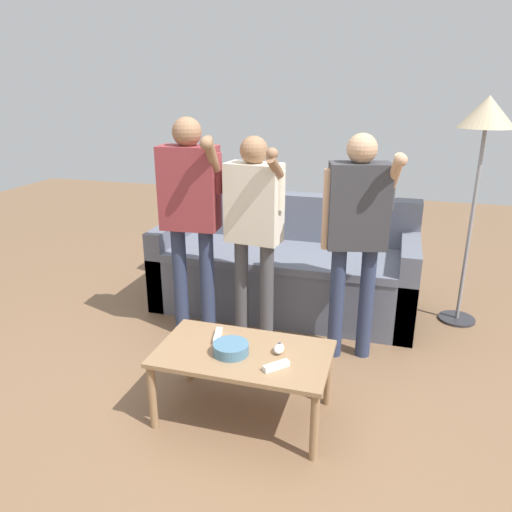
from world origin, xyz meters
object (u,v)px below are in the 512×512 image
at_px(coffee_table, 243,360).
at_px(game_remote_wand_near, 218,336).
at_px(player_left, 190,205).
at_px(game_remote_wand_far, 276,366).
at_px(game_remote_nunchuk, 279,349).
at_px(player_center, 254,219).
at_px(couch, 285,269).
at_px(snack_bowl, 231,349).
at_px(floor_lamp, 486,126).
at_px(player_right, 357,223).

xyz_separation_m(coffee_table, game_remote_wand_near, (-0.18, 0.10, 0.07)).
distance_m(player_left, game_remote_wand_far, 1.39).
relative_size(game_remote_wand_near, game_remote_wand_far, 1.28).
height_order(player_left, game_remote_wand_far, player_left).
relative_size(coffee_table, game_remote_nunchuk, 10.78).
distance_m(player_center, game_remote_wand_near, 0.88).
height_order(couch, player_left, player_left).
distance_m(snack_bowl, game_remote_nunchuk, 0.26).
bearing_deg(coffee_table, couch, 94.36).
bearing_deg(floor_lamp, snack_bowl, -128.92).
xyz_separation_m(coffee_table, floor_lamp, (1.28, 1.62, 1.15)).
relative_size(game_remote_nunchuk, game_remote_wand_far, 0.69).
bearing_deg(snack_bowl, couch, 92.12).
xyz_separation_m(couch, snack_bowl, (0.06, -1.55, 0.12)).
bearing_deg(game_remote_wand_near, snack_bowl, -47.19).
height_order(game_remote_nunchuk, player_right, player_right).
distance_m(coffee_table, floor_lamp, 2.36).
bearing_deg(player_center, snack_bowl, -81.70).
xyz_separation_m(snack_bowl, player_center, (-0.13, 0.86, 0.49)).
bearing_deg(coffee_table, player_left, 128.16).
bearing_deg(game_remote_wand_near, player_left, 122.52).
distance_m(couch, snack_bowl, 1.55).
relative_size(player_center, game_remote_wand_far, 11.51).
distance_m(snack_bowl, player_center, 1.00).
bearing_deg(game_remote_nunchuk, player_center, 115.55).
bearing_deg(player_center, couch, 84.34).
distance_m(couch, player_right, 1.11).
relative_size(snack_bowl, player_left, 0.12).
xyz_separation_m(couch, floor_lamp, (1.39, 0.10, 1.19)).
distance_m(coffee_table, game_remote_wand_near, 0.22).
relative_size(snack_bowl, game_remote_wand_far, 1.51).
xyz_separation_m(game_remote_nunchuk, floor_lamp, (1.09, 1.57, 1.08)).
distance_m(game_remote_wand_near, game_remote_wand_far, 0.45).
bearing_deg(game_remote_wand_far, game_remote_nunchuk, 98.85).
distance_m(snack_bowl, player_right, 1.15).
bearing_deg(player_right, player_left, -179.06).
xyz_separation_m(floor_lamp, game_remote_wand_far, (-1.06, -1.73, -1.09)).
distance_m(couch, coffee_table, 1.52).
xyz_separation_m(coffee_table, player_left, (-0.64, 0.82, 0.64)).
bearing_deg(player_center, player_left, -178.95).
xyz_separation_m(game_remote_nunchuk, game_remote_wand_near, (-0.37, 0.06, -0.01)).
height_order(game_remote_nunchuk, game_remote_wand_near, game_remote_nunchuk).
bearing_deg(game_remote_wand_near, floor_lamp, 46.05).
bearing_deg(game_remote_wand_far, player_center, 112.97).
bearing_deg(game_remote_nunchuk, game_remote_wand_near, 171.56).
relative_size(player_left, player_center, 1.07).
bearing_deg(player_center, game_remote_wand_far, -67.03).
bearing_deg(floor_lamp, game_remote_nunchuk, -124.68).
relative_size(game_remote_nunchuk, floor_lamp, 0.05).
bearing_deg(game_remote_wand_far, player_right, 73.28).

